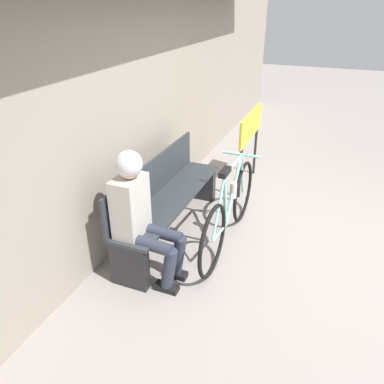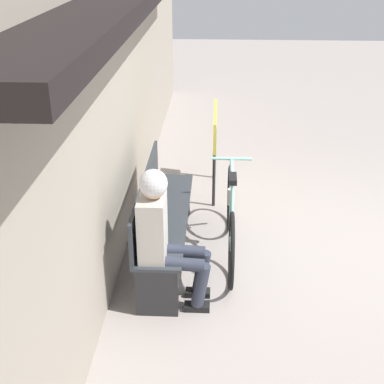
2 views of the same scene
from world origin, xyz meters
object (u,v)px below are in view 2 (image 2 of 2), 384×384
object	(u,v)px
bicycle	(231,218)
signboard	(215,131)
person_seated	(163,230)
park_bench_near	(161,218)

from	to	relation	value
bicycle	signboard	bearing A→B (deg)	6.94
bicycle	person_seated	world-z (taller)	person_seated
person_seated	signboard	size ratio (longest dim) A/B	1.21
bicycle	person_seated	bearing A→B (deg)	145.17
park_bench_near	bicycle	bearing A→B (deg)	-83.05
park_bench_near	bicycle	xyz separation A→B (m)	(0.08, -0.68, -0.03)
park_bench_near	person_seated	xyz separation A→B (m)	(-0.74, -0.11, 0.30)
bicycle	signboard	world-z (taller)	signboard
park_bench_near	person_seated	distance (m)	0.81
person_seated	signboard	xyz separation A→B (m)	(2.27, -0.40, 0.06)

